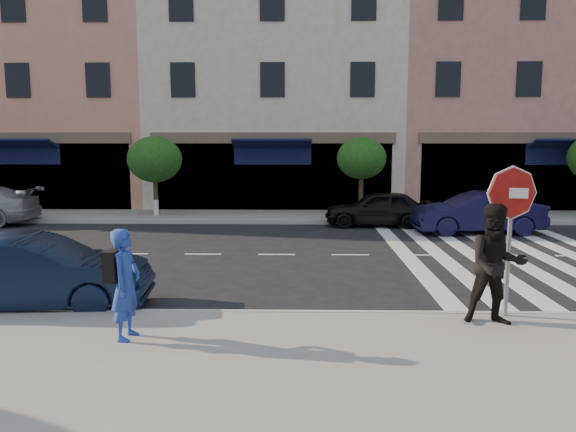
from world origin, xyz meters
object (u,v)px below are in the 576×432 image
object	(u,v)px
photographer	(126,284)
car_near_mid	(33,273)
car_far_mid	(378,208)
car_far_right	(477,213)
walker	(496,265)
stop_sign	(511,208)

from	to	relation	value
photographer	car_near_mid	size ratio (longest dim) A/B	0.40
car_far_mid	car_near_mid	bearing A→B (deg)	-33.97
car_near_mid	car_far_right	bearing A→B (deg)	-56.77
car_near_mid	car_far_mid	world-z (taller)	car_near_mid
walker	car_far_right	world-z (taller)	walker
car_far_mid	photographer	bearing A→B (deg)	-20.92
stop_sign	car_near_mid	world-z (taller)	stop_sign
stop_sign	car_near_mid	bearing A→B (deg)	-173.52
photographer	car_far_mid	xyz separation A→B (m)	(5.38, 11.96, -0.34)
car_far_mid	car_far_right	size ratio (longest dim) A/B	0.90
car_far_right	car_near_mid	bearing A→B (deg)	-54.44
stop_sign	car_far_right	xyz separation A→B (m)	(2.40, 9.27, -1.30)
photographer	car_near_mid	world-z (taller)	photographer
stop_sign	car_far_mid	xyz separation A→B (m)	(-0.67, 10.77, -1.34)
car_near_mid	stop_sign	bearing A→B (deg)	-100.00
walker	car_near_mid	world-z (taller)	walker
car_far_right	stop_sign	bearing A→B (deg)	-17.60
walker	car_near_mid	size ratio (longest dim) A/B	0.47
stop_sign	walker	distance (m)	1.03
photographer	car_far_mid	bearing A→B (deg)	-17.71
walker	car_near_mid	distance (m)	8.09
photographer	walker	size ratio (longest dim) A/B	0.85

